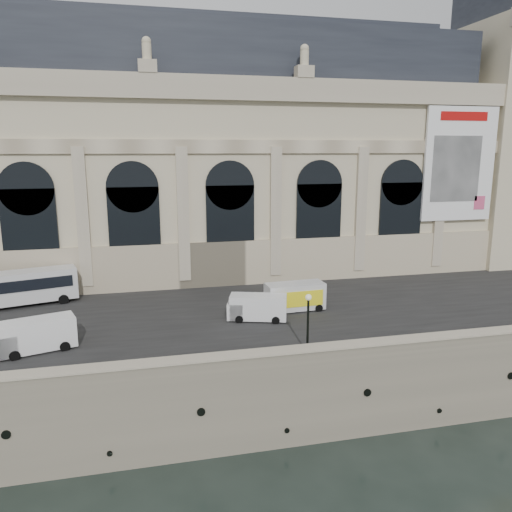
% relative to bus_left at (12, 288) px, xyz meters
% --- Properties ---
extents(ground, '(260.00, 260.00, 0.00)m').
position_rel_bus_left_xyz_m(ground, '(25.49, -19.00, -7.91)').
color(ground, black).
rests_on(ground, ground).
extents(quay, '(160.00, 70.00, 6.00)m').
position_rel_bus_left_xyz_m(quay, '(25.49, 16.00, -4.91)').
color(quay, gray).
rests_on(quay, ground).
extents(street, '(160.00, 24.00, 0.06)m').
position_rel_bus_left_xyz_m(street, '(25.49, -5.00, -1.88)').
color(street, '#2D2D2D').
rests_on(street, quay).
extents(parapet, '(160.00, 1.40, 1.21)m').
position_rel_bus_left_xyz_m(parapet, '(25.49, -18.40, -1.29)').
color(parapet, gray).
rests_on(parapet, quay).
extents(museum, '(69.00, 18.70, 29.10)m').
position_rel_bus_left_xyz_m(museum, '(19.51, 11.86, 11.81)').
color(museum, beige).
rests_on(museum, quay).
extents(clock_pavilion, '(13.00, 14.72, 36.70)m').
position_rel_bus_left_xyz_m(clock_pavilion, '(59.49, 8.93, 15.51)').
color(clock_pavilion, beige).
rests_on(clock_pavilion, quay).
extents(bus_left, '(11.78, 5.30, 3.41)m').
position_rel_bus_left_xyz_m(bus_left, '(0.00, 0.00, 0.00)').
color(bus_left, silver).
rests_on(bus_left, quay).
extents(van_b, '(5.89, 3.62, 2.46)m').
position_rel_bus_left_xyz_m(van_b, '(3.96, -11.86, -0.65)').
color(van_b, white).
rests_on(van_b, quay).
extents(van_c, '(5.46, 3.35, 2.28)m').
position_rel_bus_left_xyz_m(van_c, '(21.52, -8.69, -0.75)').
color(van_c, white).
rests_on(van_c, quay).
extents(box_truck, '(6.63, 2.65, 2.63)m').
position_rel_bus_left_xyz_m(box_truck, '(25.39, -6.95, -0.59)').
color(box_truck, silver).
rests_on(box_truck, quay).
extents(lamp_right, '(0.46, 0.46, 4.56)m').
position_rel_bus_left_xyz_m(lamp_right, '(23.66, -16.74, 0.36)').
color(lamp_right, black).
rests_on(lamp_right, quay).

